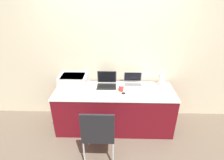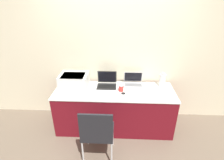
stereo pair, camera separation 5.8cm
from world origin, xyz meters
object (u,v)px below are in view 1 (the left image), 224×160
at_px(laptop_right, 133,82).
at_px(metal_pitcher, 162,80).
at_px(laptop_left, 107,83).
at_px(coffee_cup, 121,88).
at_px(printer, 74,81).
at_px(mouse, 124,93).
at_px(external_keyboard, 106,92).
at_px(chair, 99,131).

relative_size(laptop_right, metal_pitcher, 1.25).
height_order(laptop_left, metal_pitcher, metal_pitcher).
distance_m(coffee_cup, metal_pitcher, 0.75).
xyz_separation_m(printer, laptop_left, (0.56, 0.06, -0.07)).
relative_size(printer, mouse, 6.88).
height_order(external_keyboard, metal_pitcher, metal_pitcher).
bearing_deg(laptop_right, external_keyboard, -145.16).
height_order(laptop_left, coffee_cup, laptop_left).
xyz_separation_m(external_keyboard, mouse, (0.29, -0.03, 0.01)).
xyz_separation_m(laptop_left, coffee_cup, (0.25, -0.18, 0.00)).
bearing_deg(laptop_right, coffee_cup, -130.93).
bearing_deg(metal_pitcher, printer, -176.40).
bearing_deg(chair, metal_pitcher, 41.91).
xyz_separation_m(printer, mouse, (0.85, -0.22, -0.11)).
bearing_deg(coffee_cup, laptop_left, 145.23).
distance_m(printer, metal_pitcher, 1.54).
height_order(laptop_right, external_keyboard, laptop_right).
relative_size(laptop_right, external_keyboard, 0.83).
bearing_deg(laptop_left, printer, -173.56).
height_order(laptop_left, chair, laptop_left).
relative_size(external_keyboard, metal_pitcher, 1.50).
relative_size(laptop_left, mouse, 4.86).
bearing_deg(chair, laptop_right, 61.10).
relative_size(external_keyboard, coffee_cup, 3.54).
distance_m(mouse, chair, 0.76).
height_order(external_keyboard, coffee_cup, coffee_cup).
bearing_deg(chair, mouse, 60.08).
bearing_deg(laptop_left, mouse, -43.90).
height_order(laptop_right, chair, laptop_right).
distance_m(external_keyboard, mouse, 0.29).
xyz_separation_m(laptop_left, laptop_right, (0.47, 0.07, -0.01)).
height_order(printer, laptop_left, laptop_left).
bearing_deg(laptop_right, chair, -118.90).
bearing_deg(mouse, laptop_left, 136.10).
bearing_deg(printer, coffee_cup, -7.84).
height_order(external_keyboard, chair, chair).
xyz_separation_m(laptop_right, mouse, (-0.18, -0.35, -0.03)).
height_order(printer, chair, printer).
bearing_deg(external_keyboard, mouse, -5.26).
xyz_separation_m(metal_pitcher, chair, (-1.04, -0.93, -0.35)).
height_order(printer, coffee_cup, printer).
xyz_separation_m(coffee_cup, metal_pitcher, (0.72, 0.21, 0.06)).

